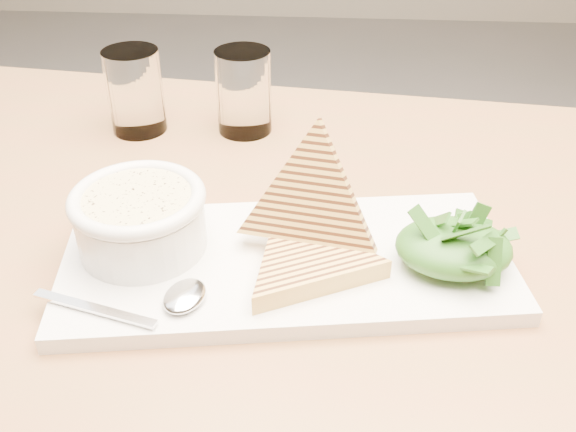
# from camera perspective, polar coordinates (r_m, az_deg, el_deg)

# --- Properties ---
(table_top) EXTENTS (1.27, 0.91, 0.04)m
(table_top) POSITION_cam_1_polar(r_m,az_deg,el_deg) (0.71, -10.33, -2.58)
(table_top) COLOR brown
(table_top) RESTS_ON ground
(table_leg_br) EXTENTS (0.06, 0.06, 0.70)m
(table_leg_br) POSITION_cam_1_polar(r_m,az_deg,el_deg) (1.25, 20.87, -7.36)
(table_leg_br) COLOR brown
(table_leg_br) RESTS_ON ground
(platter) EXTENTS (0.45, 0.26, 0.02)m
(platter) POSITION_cam_1_polar(r_m,az_deg,el_deg) (0.63, -0.13, -4.16)
(platter) COLOR white
(platter) RESTS_ON table_top
(soup_bowl) EXTENTS (0.12, 0.12, 0.05)m
(soup_bowl) POSITION_cam_1_polar(r_m,az_deg,el_deg) (0.63, -12.91, -0.83)
(soup_bowl) COLOR white
(soup_bowl) RESTS_ON platter
(soup) EXTENTS (0.10, 0.10, 0.01)m
(soup) POSITION_cam_1_polar(r_m,az_deg,el_deg) (0.62, -13.26, 1.40)
(soup) COLOR #D8C584
(soup) RESTS_ON soup_bowl
(bowl_rim) EXTENTS (0.13, 0.13, 0.01)m
(bowl_rim) POSITION_cam_1_polar(r_m,az_deg,el_deg) (0.62, -13.28, 1.55)
(bowl_rim) COLOR white
(bowl_rim) RESTS_ON soup_bowl
(sandwich_flat) EXTENTS (0.21, 0.21, 0.02)m
(sandwich_flat) POSITION_cam_1_polar(r_m,az_deg,el_deg) (0.60, 1.66, -4.11)
(sandwich_flat) COLOR gold
(sandwich_flat) RESTS_ON platter
(sandwich_lean) EXTENTS (0.18, 0.17, 0.18)m
(sandwich_lean) POSITION_cam_1_polar(r_m,az_deg,el_deg) (0.61, 2.03, 1.32)
(sandwich_lean) COLOR gold
(sandwich_lean) RESTS_ON sandwich_flat
(salad_base) EXTENTS (0.11, 0.09, 0.04)m
(salad_base) POSITION_cam_1_polar(r_m,az_deg,el_deg) (0.62, 14.51, -2.73)
(salad_base) COLOR #163D14
(salad_base) RESTS_ON platter
(arugula_pile) EXTENTS (0.11, 0.10, 0.05)m
(arugula_pile) POSITION_cam_1_polar(r_m,az_deg,el_deg) (0.61, 14.59, -2.28)
(arugula_pile) COLOR #35701B
(arugula_pile) RESTS_ON platter
(spoon_bowl) EXTENTS (0.05, 0.06, 0.01)m
(spoon_bowl) POSITION_cam_1_polar(r_m,az_deg,el_deg) (0.57, -9.17, -7.03)
(spoon_bowl) COLOR silver
(spoon_bowl) RESTS_ON platter
(spoon_handle) EXTENTS (0.12, 0.04, 0.00)m
(spoon_handle) POSITION_cam_1_polar(r_m,az_deg,el_deg) (0.58, -16.84, -7.86)
(spoon_handle) COLOR silver
(spoon_handle) RESTS_ON platter
(glass_near) EXTENTS (0.07, 0.07, 0.11)m
(glass_near) POSITION_cam_1_polar(r_m,az_deg,el_deg) (0.89, -13.43, 10.73)
(glass_near) COLOR white
(glass_near) RESTS_ON table_top
(glass_far) EXTENTS (0.07, 0.07, 0.11)m
(glass_far) POSITION_cam_1_polar(r_m,az_deg,el_deg) (0.86, -3.96, 10.96)
(glass_far) COLOR white
(glass_far) RESTS_ON table_top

